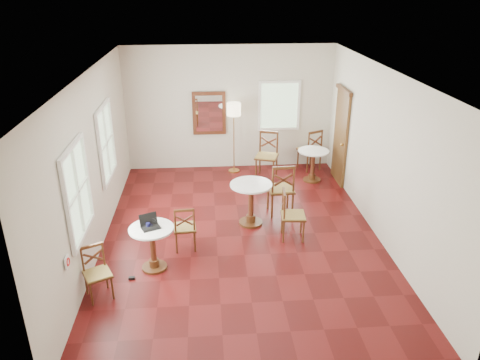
% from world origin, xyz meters
% --- Properties ---
extents(ground, '(7.00, 7.00, 0.00)m').
position_xyz_m(ground, '(0.00, 0.00, 0.00)').
color(ground, '#500E0D').
rests_on(ground, ground).
extents(room_shell, '(5.02, 7.02, 3.01)m').
position_xyz_m(room_shell, '(-0.06, 0.27, 1.89)').
color(room_shell, beige).
rests_on(room_shell, ground).
extents(cafe_table_near, '(0.71, 0.71, 0.76)m').
position_xyz_m(cafe_table_near, '(-1.50, -0.92, 0.47)').
color(cafe_table_near, '#4F2C13').
rests_on(cafe_table_near, ground).
extents(cafe_table_mid, '(0.80, 0.80, 0.84)m').
position_xyz_m(cafe_table_mid, '(0.22, 0.46, 0.52)').
color(cafe_table_mid, '#4F2C13').
rests_on(cafe_table_mid, ground).
extents(cafe_table_back, '(0.71, 0.71, 0.75)m').
position_xyz_m(cafe_table_back, '(1.87, 2.43, 0.47)').
color(cafe_table_back, '#4F2C13').
rests_on(cafe_table_back, ground).
extents(chair_near_a, '(0.41, 0.41, 0.84)m').
position_xyz_m(chair_near_a, '(-1.01, -0.35, 0.42)').
color(chair_near_a, '#4F2C13').
rests_on(chair_near_a, ground).
extents(chair_near_b, '(0.50, 0.50, 0.81)m').
position_xyz_m(chair_near_b, '(-2.25, -1.58, 0.41)').
color(chair_near_b, '#4F2C13').
rests_on(chair_near_b, ground).
extents(chair_mid_a, '(0.53, 0.53, 1.10)m').
position_xyz_m(chair_mid_a, '(0.86, 0.84, 0.55)').
color(chair_mid_a, '#4F2C13').
rests_on(chair_mid_a, ground).
extents(chair_mid_b, '(0.47, 0.47, 0.94)m').
position_xyz_m(chair_mid_b, '(0.90, -0.13, 0.47)').
color(chair_mid_b, '#4F2C13').
rests_on(chair_mid_b, ground).
extents(chair_back_a, '(0.63, 0.63, 1.04)m').
position_xyz_m(chair_back_a, '(1.96, 3.15, 0.52)').
color(chair_back_a, '#4F2C13').
rests_on(chair_back_a, ground).
extents(chair_back_b, '(0.64, 0.64, 1.10)m').
position_xyz_m(chair_back_b, '(0.83, 2.74, 0.55)').
color(chair_back_b, '#4F2C13').
rests_on(chair_back_b, ground).
extents(floor_lamp, '(0.33, 0.33, 1.72)m').
position_xyz_m(floor_lamp, '(0.08, 3.15, 1.45)').
color(floor_lamp, '#BF8C3F').
rests_on(floor_lamp, ground).
extents(laptop, '(0.36, 0.33, 0.21)m').
position_xyz_m(laptop, '(-1.53, -0.89, 0.81)').
color(laptop, black).
rests_on(laptop, cafe_table_near).
extents(mouse, '(0.13, 0.11, 0.04)m').
position_xyz_m(mouse, '(-1.60, -0.86, 0.78)').
color(mouse, black).
rests_on(mouse, cafe_table_near).
extents(navy_mug, '(0.10, 0.07, 0.08)m').
position_xyz_m(navy_mug, '(-1.55, -0.90, 0.79)').
color(navy_mug, '#0F1034').
rests_on(navy_mug, cafe_table_near).
extents(water_glass, '(0.07, 0.07, 0.11)m').
position_xyz_m(water_glass, '(-1.47, -0.80, 0.81)').
color(water_glass, white).
rests_on(water_glass, cafe_table_near).
extents(power_adapter, '(0.10, 0.06, 0.04)m').
position_xyz_m(power_adapter, '(-1.84, -1.20, 0.02)').
color(power_adapter, black).
rests_on(power_adapter, ground).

